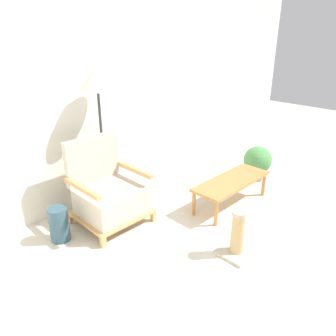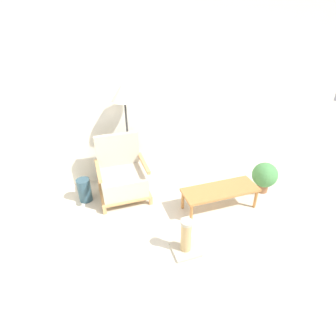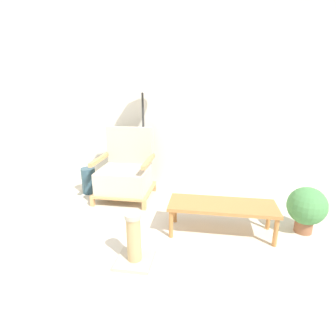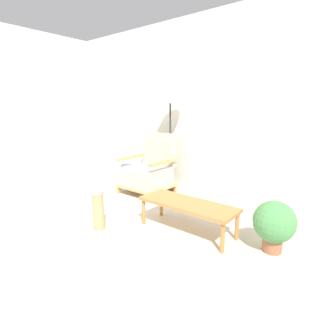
# 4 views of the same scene
# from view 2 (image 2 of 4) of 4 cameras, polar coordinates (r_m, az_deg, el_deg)

# --- Properties ---
(ground_plane) EXTENTS (14.00, 14.00, 0.00)m
(ground_plane) POSITION_cam_2_polar(r_m,az_deg,el_deg) (3.09, 8.21, -24.22)
(ground_plane) COLOR beige
(wall_back) EXTENTS (8.00, 0.06, 2.70)m
(wall_back) POSITION_cam_2_polar(r_m,az_deg,el_deg) (4.29, -5.39, 14.93)
(wall_back) COLOR silver
(wall_back) RESTS_ON ground_plane
(armchair) EXTENTS (0.74, 0.68, 0.95)m
(armchair) POSITION_cam_2_polar(r_m,az_deg,el_deg) (4.07, -9.91, -1.95)
(armchair) COLOR tan
(armchair) RESTS_ON ground_plane
(floor_lamp) EXTENTS (0.38, 0.38, 1.68)m
(floor_lamp) POSITION_cam_2_polar(r_m,az_deg,el_deg) (3.93, -9.47, 15.02)
(floor_lamp) COLOR #2D2D2D
(floor_lamp) RESTS_ON ground_plane
(coffee_table) EXTENTS (1.10, 0.40, 0.34)m
(coffee_table) POSITION_cam_2_polar(r_m,az_deg,el_deg) (3.85, 11.29, -4.98)
(coffee_table) COLOR #B2753D
(coffee_table) RESTS_ON ground_plane
(vase) EXTENTS (0.20, 0.20, 0.37)m
(vase) POSITION_cam_2_polar(r_m,az_deg,el_deg) (4.19, -17.72, -4.59)
(vase) COLOR #2D4C5B
(vase) RESTS_ON ground_plane
(potted_plant) EXTENTS (0.40, 0.40, 0.50)m
(potted_plant) POSITION_cam_2_polar(r_m,az_deg,el_deg) (4.41, 20.29, -1.59)
(potted_plant) COLOR #935B3D
(potted_plant) RESTS_ON ground_plane
(scratching_post) EXTENTS (0.32, 0.32, 0.47)m
(scratching_post) POSITION_cam_2_polar(r_m,az_deg,el_deg) (3.24, 3.91, -15.27)
(scratching_post) COLOR #B2A893
(scratching_post) RESTS_ON ground_plane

